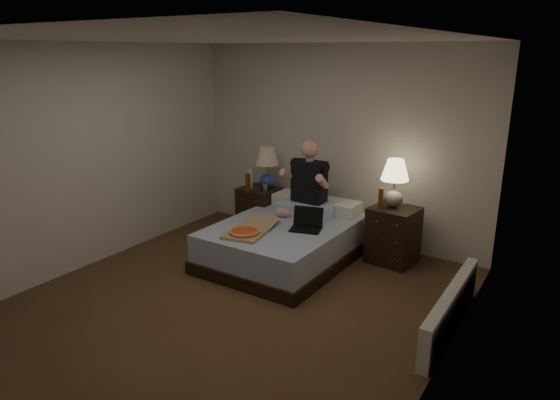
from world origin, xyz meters
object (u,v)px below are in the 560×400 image
Objects in this scene: nightstand_right at (393,235)px; lamp_left at (267,167)px; lamp_right at (394,183)px; bed at (285,242)px; water_bottle at (250,179)px; person at (307,179)px; soda_can at (265,187)px; beer_bottle_left at (248,182)px; nightstand_left at (259,211)px; laptop at (306,220)px; radiator at (451,309)px; beer_bottle_right at (381,198)px; pizza_box at (244,233)px.

nightstand_right is 1.89m from lamp_left.
bed is at bearing -147.63° from lamp_right.
person reaches higher than water_bottle.
beer_bottle_left is (-0.20, -0.11, 0.06)m from soda_can.
person is at bearing -8.10° from water_bottle.
nightstand_left is at bearing -178.26° from lamp_right.
laptop is 0.21× the size of radiator.
water_bottle is 0.97m from person.
lamp_left is at bearing -175.24° from nightstand_right.
laptop reaches higher than nightstand_right.
person reaches higher than lamp_right.
beer_bottle_right is at bearing -4.42° from lamp_left.
soda_can is 1.22m from pizza_box.
pizza_box is at bearing -56.01° from beer_bottle_left.
lamp_left is 1.45m from pizza_box.
water_bottle is 0.16× the size of radiator.
nightstand_right reaches higher than nightstand_left.
beer_bottle_left reaches higher than pizza_box.
water_bottle is at bearing 175.04° from soda_can.
laptop is 0.45× the size of pizza_box.
lamp_right is at bearing 129.94° from radiator.
water_bottle is 3.19m from radiator.
pizza_box is at bearing -134.01° from beer_bottle_right.
nightstand_right is at bearing 3.45° from nightstand_left.
person is 2.74× the size of laptop.
nightstand_left reaches higher than pizza_box.
lamp_right is 0.23m from beer_bottle_right.
pizza_box is (-1.22, -1.25, -0.45)m from lamp_right.
lamp_left reaches higher than nightstand_right.
bed is 1.17m from water_bottle.
beer_bottle_left is at bearing -172.45° from lamp_right.
bed is 0.47m from laptop.
laptop is (1.20, -0.61, -0.18)m from water_bottle.
bed is 1.01m from nightstand_left.
person is (-0.89, -0.15, 0.14)m from beer_bottle_right.
soda_can reaches higher than laptop.
beer_bottle_left is at bearing -167.11° from nightstand_right.
laptop reaches higher than bed.
water_bottle reaches higher than nightstand_right.
beer_bottle_right is (0.95, 0.56, 0.55)m from bed.
nightstand_left is 0.95× the size of nightstand_right.
person reaches higher than bed.
nightstand_right is 1.52m from radiator.
beer_bottle_left is 3.10m from radiator.
beer_bottle_right is (-0.11, -0.11, -0.17)m from lamp_right.
pizza_box is (-1.11, -1.14, -0.28)m from beer_bottle_right.
nightstand_left is 3.08m from radiator.
beer_bottle_right reaches higher than nightstand_right.
beer_bottle_right reaches higher than radiator.
radiator is at bearing -19.08° from nightstand_left.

